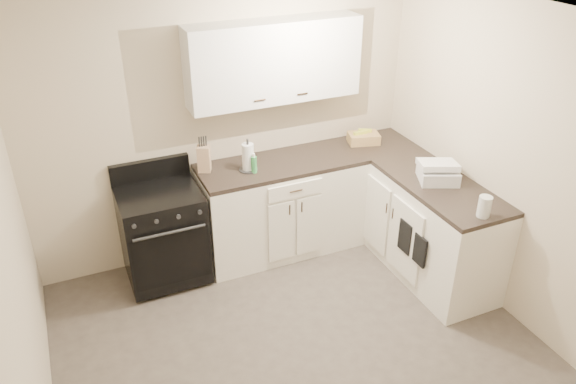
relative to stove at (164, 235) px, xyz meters
name	(u,v)px	position (x,y,z in m)	size (l,w,h in m)	color
floor	(309,362)	(0.73, -1.48, -0.46)	(3.60, 3.60, 0.00)	#473F38
ceiling	(317,28)	(0.73, -1.48, 2.04)	(3.60, 3.60, 0.00)	white
wall_back	(225,126)	(0.73, 0.32, 0.79)	(3.60, 3.60, 0.00)	beige
wall_right	(523,172)	(2.53, -1.48, 0.79)	(3.60, 3.60, 0.00)	beige
wall_left	(12,295)	(-1.07, -1.48, 0.79)	(3.60, 3.60, 0.00)	beige
base_cabinets_back	(282,208)	(1.15, 0.02, -0.01)	(1.55, 0.60, 0.90)	white
base_cabinets_right	(415,217)	(2.23, -0.63, -0.01)	(0.60, 1.90, 0.90)	white
countertop_back	(282,164)	(1.15, 0.02, 0.46)	(1.55, 0.60, 0.04)	black
countertop_right	(420,172)	(2.23, -0.63, 0.46)	(0.60, 1.90, 0.04)	black
upper_cabinets	(274,61)	(1.15, 0.18, 1.38)	(1.55, 0.30, 0.70)	silver
stove	(164,235)	(0.00, 0.00, 0.00)	(0.70, 0.60, 0.84)	black
knife_block	(204,159)	(0.46, 0.14, 0.60)	(0.11, 0.10, 0.24)	tan
paper_towel	(248,157)	(0.82, 0.00, 0.61)	(0.10, 0.10, 0.25)	white
soap_bottle	(254,165)	(0.85, -0.07, 0.56)	(0.05, 0.05, 0.15)	green
wicker_basket	(363,138)	(2.06, 0.10, 0.53)	(0.30, 0.20, 0.10)	tan
countertop_grill	(438,174)	(2.24, -0.85, 0.54)	(0.32, 0.30, 0.12)	white
glass_jar	(484,207)	(2.20, -1.48, 0.57)	(0.10, 0.10, 0.17)	silver
oven_mitt_near	(420,251)	(1.90, -1.15, 0.03)	(0.02, 0.16, 0.27)	black
oven_mitt_far	(405,237)	(1.90, -0.94, 0.04)	(0.02, 0.17, 0.30)	black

